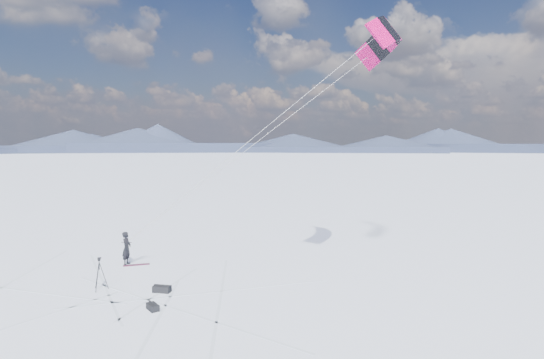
% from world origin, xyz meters
% --- Properties ---
extents(ground, '(1800.00, 1800.00, 0.00)m').
position_xyz_m(ground, '(0.00, 0.00, 0.00)').
color(ground, white).
extents(horizon_hills, '(704.00, 704.00, 8.09)m').
position_xyz_m(horizon_hills, '(-0.00, 0.00, 3.16)').
color(horizon_hills, '#1D243D').
rests_on(horizon_hills, ground).
extents(snow_tracks, '(17.62, 14.39, 0.01)m').
position_xyz_m(snow_tracks, '(-0.56, -0.72, 0.00)').
color(snow_tracks, silver).
rests_on(snow_tracks, ground).
extents(snowkiter, '(0.48, 0.68, 1.75)m').
position_xyz_m(snowkiter, '(-0.59, 3.68, 0.00)').
color(snowkiter, black).
rests_on(snowkiter, ground).
extents(snowboard, '(1.30, 0.83, 0.04)m').
position_xyz_m(snowboard, '(-0.05, 3.66, 0.02)').
color(snowboard, maroon).
rests_on(snowboard, ground).
extents(tripod, '(0.65, 0.57, 1.43)m').
position_xyz_m(tripod, '(0.22, -0.35, 0.92)').
color(tripod, black).
rests_on(tripod, ground).
extents(gear_bag_a, '(0.76, 0.38, 0.34)m').
position_xyz_m(gear_bag_a, '(3.00, -0.21, 0.15)').
color(gear_bag_a, black).
rests_on(gear_bag_a, ground).
extents(gear_bag_b, '(0.67, 0.67, 0.29)m').
position_xyz_m(gear_bag_b, '(3.49, -2.23, 0.13)').
color(gear_bag_b, black).
rests_on(gear_bag_b, ground).
extents(power_kite, '(14.04, 5.90, 10.95)m').
position_xyz_m(power_kite, '(12.23, 4.36, 11.21)').
color(power_kite, '#AE074F').
rests_on(power_kite, ground).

